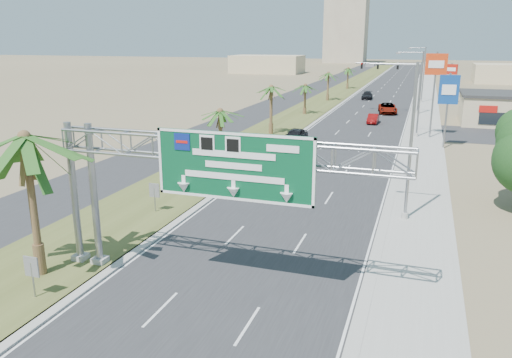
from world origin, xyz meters
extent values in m
cube|color=#28282B|center=(0.00, 110.00, 0.01)|extent=(12.00, 300.00, 0.02)
cube|color=#9E9B93|center=(8.50, 110.00, 0.05)|extent=(4.00, 300.00, 0.10)
cube|color=#494F23|center=(-10.00, 110.00, 0.06)|extent=(7.00, 300.00, 0.12)
cube|color=#28282B|center=(-17.00, 110.00, 0.01)|extent=(8.00, 300.00, 0.02)
cylinder|color=gray|center=(-7.20, 10.00, 3.70)|extent=(0.36, 0.36, 7.40)
cylinder|color=gray|center=(-8.40, 10.00, 3.70)|extent=(0.36, 0.36, 7.40)
cube|color=#9E9B93|center=(-7.20, 10.00, 0.20)|extent=(0.70, 0.70, 0.40)
cube|color=#9E9B93|center=(-8.40, 10.00, 0.20)|extent=(0.70, 0.70, 0.40)
cube|color=#084B2A|center=(0.50, 9.52, 6.00)|extent=(7.20, 0.12, 3.00)
cube|color=navy|center=(-1.90, 9.44, 6.95)|extent=(0.75, 0.03, 0.75)
cone|color=white|center=(0.50, 9.44, 4.85)|extent=(0.56, 0.56, 0.45)
cylinder|color=brown|center=(-9.20, 8.00, 3.50)|extent=(0.36, 0.36, 7.00)
cylinder|color=brown|center=(-9.20, 8.00, 0.84)|extent=(0.54, 0.54, 1.68)
cylinder|color=brown|center=(-9.50, 32.00, 2.50)|extent=(0.36, 0.36, 5.00)
cylinder|color=brown|center=(-9.50, 32.00, 0.60)|extent=(0.54, 0.54, 1.20)
cylinder|color=brown|center=(-9.50, 48.00, 2.90)|extent=(0.36, 0.36, 5.80)
cylinder|color=brown|center=(-9.50, 48.00, 0.70)|extent=(0.54, 0.54, 1.39)
cylinder|color=brown|center=(-9.50, 66.00, 2.25)|extent=(0.36, 0.36, 4.50)
cylinder|color=brown|center=(-9.50, 66.00, 0.54)|extent=(0.54, 0.54, 1.08)
cylinder|color=brown|center=(-9.50, 85.00, 2.60)|extent=(0.36, 0.36, 5.20)
cylinder|color=brown|center=(-9.50, 85.00, 0.62)|extent=(0.54, 0.54, 1.25)
cylinder|color=brown|center=(-9.50, 110.00, 2.40)|extent=(0.36, 0.36, 4.80)
cylinder|color=brown|center=(-9.50, 110.00, 0.58)|extent=(0.54, 0.54, 1.15)
cylinder|color=gray|center=(7.50, 22.00, 5.00)|extent=(0.20, 0.20, 10.00)
cylinder|color=gray|center=(6.10, 22.00, 9.85)|extent=(2.80, 0.12, 0.12)
cube|color=slate|center=(4.70, 22.00, 9.75)|extent=(0.50, 0.22, 0.18)
cylinder|color=#9E9B93|center=(7.50, 22.00, 0.25)|extent=(0.44, 0.44, 0.50)
cylinder|color=gray|center=(7.50, 52.00, 5.00)|extent=(0.20, 0.20, 10.00)
cylinder|color=gray|center=(6.10, 52.00, 9.85)|extent=(2.80, 0.12, 0.12)
cube|color=slate|center=(4.70, 52.00, 9.75)|extent=(0.50, 0.22, 0.18)
cylinder|color=#9E9B93|center=(7.50, 52.00, 0.25)|extent=(0.44, 0.44, 0.50)
cylinder|color=gray|center=(7.50, 88.00, 5.00)|extent=(0.20, 0.20, 10.00)
cylinder|color=gray|center=(6.10, 88.00, 9.85)|extent=(2.80, 0.12, 0.12)
cube|color=slate|center=(4.70, 88.00, 9.75)|extent=(0.50, 0.22, 0.18)
cylinder|color=#9E9B93|center=(7.50, 88.00, 0.25)|extent=(0.44, 0.44, 0.50)
cylinder|color=gray|center=(7.20, 72.00, 4.00)|extent=(0.28, 0.28, 8.00)
cylinder|color=gray|center=(2.20, 72.00, 7.70)|extent=(10.00, 0.18, 0.18)
cube|color=black|center=(3.70, 71.80, 7.30)|extent=(0.32, 0.18, 0.95)
cube|color=black|center=(0.70, 71.80, 7.30)|extent=(0.32, 0.18, 0.95)
cube|color=black|center=(-1.80, 71.80, 7.30)|extent=(0.32, 0.18, 0.95)
sphere|color=red|center=(3.70, 71.68, 7.60)|extent=(0.22, 0.22, 0.22)
imported|color=black|center=(7.20, 72.00, 7.00)|extent=(0.16, 0.16, 0.60)
cylinder|color=#9E9B93|center=(7.20, 72.00, 0.30)|extent=(0.56, 0.56, 0.60)
cylinder|color=gray|center=(-7.80, 6.00, 0.90)|extent=(0.08, 0.08, 1.80)
cube|color=slate|center=(-7.80, 6.00, 1.60)|extent=(0.75, 0.06, 0.95)
cylinder|color=gray|center=(-8.50, 18.00, 0.90)|extent=(0.08, 0.08, 1.80)
cube|color=slate|center=(-8.50, 18.00, 1.60)|extent=(0.75, 0.06, 0.95)
cube|color=tan|center=(-32.00, 250.00, 17.50)|extent=(20.00, 16.00, 35.00)
cube|color=#CEBC8B|center=(-45.00, 160.00, 3.00)|extent=(24.00, 14.00, 6.00)
imported|color=black|center=(-5.33, 43.68, 0.83)|extent=(2.22, 4.96, 1.66)
imported|color=#6D090A|center=(1.50, 60.70, 0.65)|extent=(1.39, 3.94, 1.30)
imported|color=gray|center=(2.65, 71.34, 0.81)|extent=(3.44, 6.12, 1.62)
imported|color=black|center=(-2.65, 90.15, 0.72)|extent=(2.29, 5.04, 1.43)
cylinder|color=gray|center=(9.00, 52.01, 4.98)|extent=(0.20, 0.20, 9.96)
cube|color=red|center=(9.00, 52.01, 8.56)|extent=(2.42, 0.47, 2.40)
cube|color=white|center=(9.00, 51.83, 8.56)|extent=(1.68, 0.16, 0.84)
cylinder|color=gray|center=(10.39, 46.26, 3.98)|extent=(0.20, 0.20, 7.96)
cube|color=navy|center=(10.39, 46.26, 6.26)|extent=(2.02, 0.44, 3.00)
cube|color=white|center=(10.39, 46.08, 6.26)|extent=(1.40, 0.14, 1.05)
cylinder|color=gray|center=(12.19, 88.28, 3.61)|extent=(0.20, 0.20, 7.23)
cube|color=#B1190E|center=(12.19, 88.28, 6.13)|extent=(2.13, 1.17, 1.80)
cube|color=white|center=(12.19, 88.10, 6.13)|extent=(1.42, 0.66, 0.63)
camera|label=1|loc=(8.07, -9.95, 11.29)|focal=35.00mm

